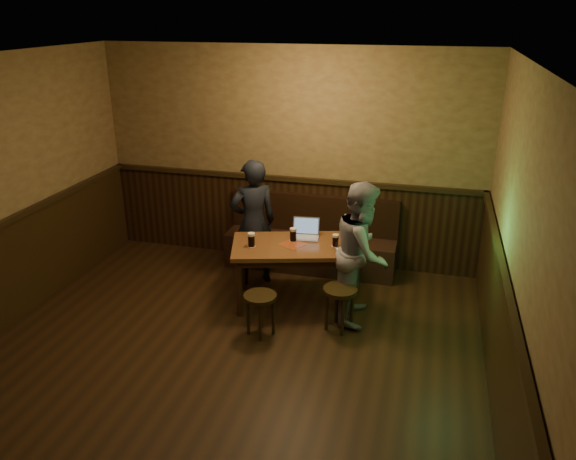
% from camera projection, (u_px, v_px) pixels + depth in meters
% --- Properties ---
extents(room, '(5.04, 6.04, 2.84)m').
position_uv_depth(room, '(208.00, 259.00, 4.81)').
color(room, black).
rests_on(room, ground).
extents(bench, '(2.20, 0.50, 0.95)m').
position_uv_depth(bench, '(311.00, 245.00, 7.33)').
color(bench, black).
rests_on(bench, ground).
extents(pub_table, '(1.52, 1.12, 0.73)m').
position_uv_depth(pub_table, '(293.00, 252.00, 6.34)').
color(pub_table, brown).
rests_on(pub_table, ground).
extents(stool_left, '(0.42, 0.42, 0.46)m').
position_uv_depth(stool_left, '(260.00, 303.00, 5.78)').
color(stool_left, black).
rests_on(stool_left, ground).
extents(stool_right, '(0.47, 0.47, 0.49)m').
position_uv_depth(stool_right, '(340.00, 297.00, 5.87)').
color(stool_right, black).
rests_on(stool_right, ground).
extents(pint_left, '(0.10, 0.10, 0.16)m').
position_uv_depth(pint_left, '(251.00, 240.00, 6.22)').
color(pint_left, '#B53816').
rests_on(pint_left, pub_table).
extents(pint_mid, '(0.10, 0.10, 0.16)m').
position_uv_depth(pint_mid, '(293.00, 235.00, 6.37)').
color(pint_mid, '#B53816').
rests_on(pint_mid, pub_table).
extents(pint_right, '(0.09, 0.09, 0.14)m').
position_uv_depth(pint_right, '(335.00, 240.00, 6.23)').
color(pint_right, '#B53816').
rests_on(pint_right, pub_table).
extents(laptop, '(0.33, 0.28, 0.22)m').
position_uv_depth(laptop, '(306.00, 232.00, 6.49)').
color(laptop, silver).
rests_on(laptop, pub_table).
extents(menu, '(0.26, 0.23, 0.00)m').
position_uv_depth(menu, '(346.00, 249.00, 6.18)').
color(menu, silver).
rests_on(menu, pub_table).
extents(person_suit, '(0.69, 0.63, 1.57)m').
position_uv_depth(person_suit, '(253.00, 223.00, 6.76)').
color(person_suit, black).
rests_on(person_suit, ground).
extents(person_grey, '(0.60, 0.77, 1.55)m').
position_uv_depth(person_grey, '(362.00, 252.00, 5.98)').
color(person_grey, gray).
rests_on(person_grey, ground).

